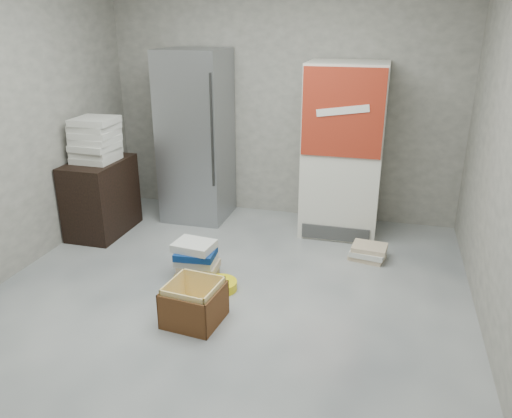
{
  "coord_description": "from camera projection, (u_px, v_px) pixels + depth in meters",
  "views": [
    {
      "loc": [
        1.19,
        -3.04,
        2.19
      ],
      "look_at": [
        0.18,
        0.7,
        0.71
      ],
      "focal_mm": 35.0,
      "sensor_mm": 36.0,
      "label": 1
    }
  ],
  "objects": [
    {
      "name": "room_shell",
      "position": [
        200.0,
        85.0,
        3.17
      ],
      "size": [
        4.04,
        5.04,
        2.82
      ],
      "color": "#A6A196",
      "rests_on": "ground"
    },
    {
      "name": "coke_cooler",
      "position": [
        343.0,
        150.0,
        5.23
      ],
      "size": [
        0.8,
        0.73,
        1.8
      ],
      "color": "silver",
      "rests_on": "ground"
    },
    {
      "name": "ground",
      "position": [
        209.0,
        325.0,
        3.82
      ],
      "size": [
        5.0,
        5.0,
        0.0
      ],
      "primitive_type": "plane",
      "color": "#B3B3AF",
      "rests_on": "ground"
    },
    {
      "name": "steel_fridge",
      "position": [
        196.0,
        137.0,
        5.62
      ],
      "size": [
        0.7,
        0.72,
        1.9
      ],
      "color": "#A8ABB1",
      "rests_on": "ground"
    },
    {
      "name": "wood_shelf",
      "position": [
        101.0,
        197.0,
        5.36
      ],
      "size": [
        0.5,
        0.8,
        0.8
      ],
      "primitive_type": "cube",
      "color": "black",
      "rests_on": "ground"
    },
    {
      "name": "bucket_lid",
      "position": [
        220.0,
        285.0,
        4.31
      ],
      "size": [
        0.34,
        0.34,
        0.08
      ],
      "primitive_type": "cylinder",
      "rotation": [
        0.0,
        0.0,
        0.21
      ],
      "color": "yellow",
      "rests_on": "ground"
    },
    {
      "name": "phonebook_stack_side",
      "position": [
        368.0,
        252.0,
        4.84
      ],
      "size": [
        0.37,
        0.32,
        0.15
      ],
      "rotation": [
        0.0,
        0.0,
        -0.15
      ],
      "color": "#CBB291",
      "rests_on": "ground"
    },
    {
      "name": "supply_box_stack",
      "position": [
        95.0,
        140.0,
        5.14
      ],
      "size": [
        0.44,
        0.45,
        0.45
      ],
      "color": "silver",
      "rests_on": "wood_shelf"
    },
    {
      "name": "phonebook_stack_main",
      "position": [
        196.0,
        260.0,
        4.46
      ],
      "size": [
        0.39,
        0.33,
        0.35
      ],
      "rotation": [
        0.0,
        0.0,
        -0.06
      ],
      "color": "tan",
      "rests_on": "ground"
    },
    {
      "name": "cardboard_box",
      "position": [
        194.0,
        305.0,
        3.82
      ],
      "size": [
        0.45,
        0.45,
        0.33
      ],
      "rotation": [
        0.0,
        0.0,
        -0.11
      ],
      "color": "yellow",
      "rests_on": "ground"
    }
  ]
}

